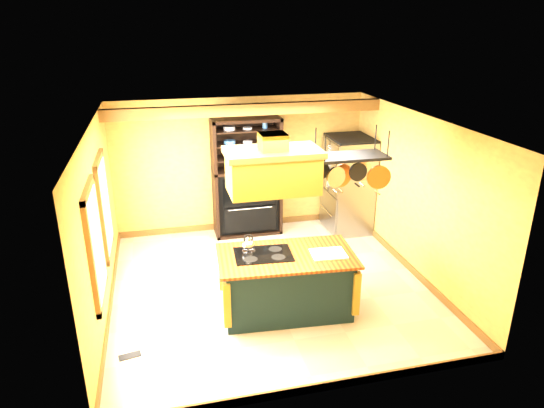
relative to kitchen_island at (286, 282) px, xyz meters
name	(u,v)px	position (x,y,z in m)	size (l,w,h in m)	color
floor	(269,286)	(-0.08, 0.74, -0.47)	(5.00, 5.00, 0.00)	beige
ceiling	(269,122)	(-0.08, 0.74, 2.23)	(5.00, 5.00, 0.00)	white
wall_back	(241,165)	(-0.08, 3.24, 0.88)	(5.00, 0.02, 2.70)	#E6B654
wall_front	(323,292)	(-0.08, -1.76, 0.88)	(5.00, 0.02, 2.70)	#E6B654
wall_left	(99,224)	(-2.58, 0.74, 0.88)	(0.02, 5.00, 2.70)	#E6B654
wall_right	(416,196)	(2.42, 0.74, 0.88)	(0.02, 5.00, 2.70)	#E6B654
ceiling_beam	(247,110)	(-0.08, 2.44, 2.12)	(5.00, 0.15, 0.20)	brown
window_near	(96,244)	(-2.54, -0.06, 0.93)	(0.06, 1.06, 1.56)	brown
window_far	(105,206)	(-2.54, 1.34, 0.93)	(0.06, 1.06, 1.56)	brown
kitchen_island	(286,282)	(0.00, 0.00, 0.00)	(2.04, 1.23, 1.11)	#12272A
range_hood	(273,169)	(-0.20, 0.00, 1.76)	(1.27, 0.72, 0.80)	#AC812B
pot_rack	(351,165)	(0.92, 0.00, 1.73)	(1.09, 0.50, 0.85)	black
refrigerator	(347,186)	(1.99, 2.64, 0.46)	(0.82, 0.97, 1.90)	gray
hutch	(247,189)	(-0.02, 2.98, 0.44)	(1.33, 0.60, 2.35)	black
floor_register	(130,356)	(-2.25, -0.57, -0.46)	(0.28, 0.12, 0.01)	black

